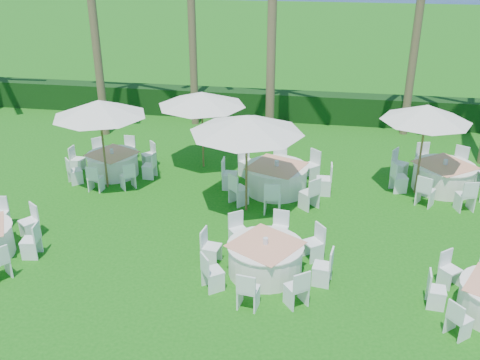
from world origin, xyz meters
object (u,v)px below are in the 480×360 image
object	(u,v)px
umbrella_a	(99,108)
banquet_table_b	(265,258)
banquet_table_d	(113,163)
banquet_table_f	(443,176)
umbrella_c	(202,99)
umbrella_d	(427,113)
umbrella_b	(247,124)
banquet_table_e	(276,178)

from	to	relation	value
umbrella_a	banquet_table_b	bearing A→B (deg)	-35.02
banquet_table_d	banquet_table_f	bearing A→B (deg)	3.69
umbrella_c	umbrella_d	size ratio (longest dim) A/B	1.04
banquet_table_d	umbrella_d	bearing A→B (deg)	1.47
banquet_table_b	umbrella_d	size ratio (longest dim) A/B	1.11
banquet_table_d	umbrella_c	xyz separation A→B (m)	(2.85, 1.19, 2.05)
umbrella_c	umbrella_b	bearing A→B (deg)	-56.12
banquet_table_f	umbrella_a	size ratio (longest dim) A/B	1.16
umbrella_a	umbrella_d	world-z (taller)	umbrella_a
umbrella_d	banquet_table_f	bearing A→B (deg)	26.97
banquet_table_d	banquet_table_f	world-z (taller)	banquet_table_f
banquet_table_b	banquet_table_f	distance (m)	7.50
banquet_table_b	umbrella_c	distance (m)	7.10
banquet_table_f	umbrella_a	world-z (taller)	umbrella_a
umbrella_d	banquet_table_d	bearing A→B (deg)	-178.53
banquet_table_b	umbrella_c	size ratio (longest dim) A/B	1.06
banquet_table_e	banquet_table_f	distance (m)	5.31
umbrella_a	umbrella_b	xyz separation A→B (m)	(4.67, -0.81, 0.03)
banquet_table_d	umbrella_b	world-z (taller)	umbrella_b
banquet_table_d	umbrella_d	distance (m)	10.16
banquet_table_b	umbrella_d	distance (m)	6.96
umbrella_b	umbrella_d	distance (m)	5.46
umbrella_a	umbrella_c	distance (m)	3.44
banquet_table_d	umbrella_c	size ratio (longest dim) A/B	1.01
banquet_table_f	umbrella_b	world-z (taller)	umbrella_b
umbrella_b	umbrella_d	size ratio (longest dim) A/B	1.13
banquet_table_f	umbrella_d	distance (m)	2.38
banquet_table_f	umbrella_b	size ratio (longest dim) A/B	1.03
banquet_table_e	umbrella_d	bearing A→B (deg)	7.96
banquet_table_f	umbrella_c	size ratio (longest dim) A/B	1.12
banquet_table_e	umbrella_d	distance (m)	4.88
umbrella_b	banquet_table_d	bearing A→B (deg)	159.67
umbrella_c	banquet_table_e	bearing A→B (deg)	-29.45
banquet_table_f	umbrella_d	xyz separation A→B (m)	(-0.87, -0.44, 2.17)
banquet_table_f	banquet_table_d	bearing A→B (deg)	-176.31
banquet_table_d	umbrella_b	size ratio (longest dim) A/B	0.93
umbrella_c	banquet_table_d	bearing A→B (deg)	-157.32
banquet_table_d	umbrella_b	bearing A→B (deg)	-20.33
umbrella_b	umbrella_a	bearing A→B (deg)	170.12
umbrella_b	umbrella_c	xyz separation A→B (m)	(-2.01, 2.99, -0.22)
umbrella_d	umbrella_b	bearing A→B (deg)	-157.93
banquet_table_b	umbrella_d	xyz separation A→B (m)	(4.09, 5.19, 2.20)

